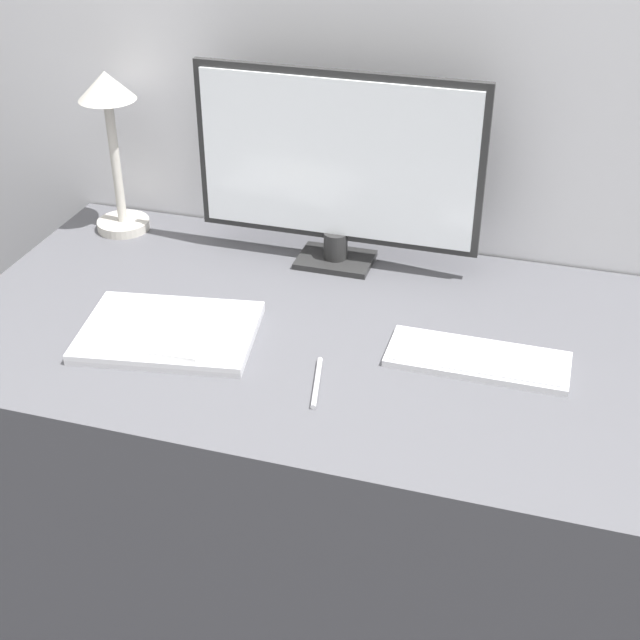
# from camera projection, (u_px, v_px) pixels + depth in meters

# --- Properties ---
(desk) EXTENTS (1.39, 0.74, 0.70)m
(desk) POSITION_uv_depth(u_px,v_px,m) (331.00, 478.00, 1.79)
(desk) COLOR #4C4C51
(desk) RESTS_ON ground_plane
(monitor) EXTENTS (0.57, 0.11, 0.40)m
(monitor) POSITION_uv_depth(u_px,v_px,m) (337.00, 166.00, 1.72)
(monitor) COLOR #262626
(monitor) RESTS_ON desk
(keyboard) EXTENTS (0.31, 0.12, 0.01)m
(keyboard) POSITION_uv_depth(u_px,v_px,m) (478.00, 359.00, 1.52)
(keyboard) COLOR silver
(keyboard) RESTS_ON desk
(laptop) EXTENTS (0.34, 0.27, 0.02)m
(laptop) POSITION_uv_depth(u_px,v_px,m) (169.00, 332.00, 1.59)
(laptop) COLOR #BCBCC1
(laptop) RESTS_ON desk
(ereader) EXTENTS (0.15, 0.17, 0.01)m
(ereader) POSITION_uv_depth(u_px,v_px,m) (176.00, 330.00, 1.57)
(ereader) COLOR white
(ereader) RESTS_ON laptop
(desk_lamp) EXTENTS (0.12, 0.12, 0.35)m
(desk_lamp) POSITION_uv_depth(u_px,v_px,m) (111.00, 125.00, 1.84)
(desk_lamp) COLOR #BCB7AD
(desk_lamp) RESTS_ON desk
(pen) EXTENTS (0.04, 0.13, 0.01)m
(pen) POSITION_uv_depth(u_px,v_px,m) (317.00, 382.00, 1.46)
(pen) COLOR silver
(pen) RESTS_ON desk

